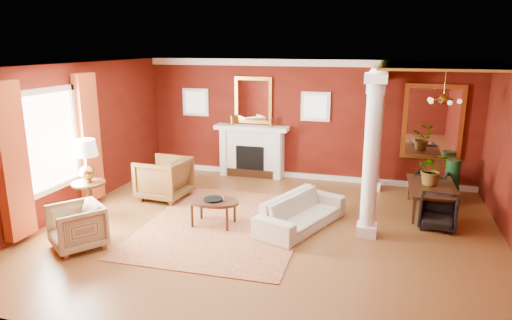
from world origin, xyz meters
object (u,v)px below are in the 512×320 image
(armchair_leopard, at_px, (164,176))
(coffee_table, at_px, (213,203))
(side_table, at_px, (87,166))
(armchair_stripe, at_px, (77,225))
(sofa, at_px, (302,207))
(dining_table, at_px, (433,191))

(armchair_leopard, distance_m, coffee_table, 1.94)
(armchair_leopard, bearing_deg, side_table, -24.54)
(armchair_stripe, height_order, side_table, side_table)
(coffee_table, relative_size, side_table, 0.62)
(sofa, xyz_separation_m, dining_table, (2.35, 1.44, 0.05))
(sofa, bearing_deg, armchair_leopard, 97.74)
(side_table, bearing_deg, armchair_leopard, 60.63)
(armchair_leopard, relative_size, coffee_table, 1.03)
(armchair_leopard, distance_m, dining_table, 5.54)
(armchair_leopard, height_order, coffee_table, armchair_leopard)
(sofa, relative_size, armchair_stripe, 2.48)
(armchair_stripe, height_order, dining_table, dining_table)
(sofa, bearing_deg, side_table, 121.10)
(side_table, height_order, dining_table, side_table)
(coffee_table, relative_size, dining_table, 0.61)
(sofa, bearing_deg, dining_table, -37.37)
(armchair_leopard, bearing_deg, dining_table, 101.92)
(sofa, relative_size, dining_table, 1.26)
(sofa, height_order, dining_table, dining_table)
(armchair_leopard, distance_m, side_table, 1.75)
(armchair_stripe, distance_m, dining_table, 6.60)
(armchair_leopard, xyz_separation_m, coffee_table, (1.58, -1.12, -0.05))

